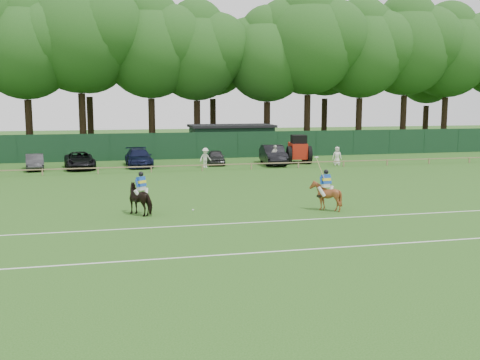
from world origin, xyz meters
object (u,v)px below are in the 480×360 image
object	(u,v)px
estate_black	(273,155)
spectator_right	(337,156)
spectator_mid	(275,155)
spectator_left	(205,158)
suv_black	(80,160)
sedan_navy	(139,158)
hatch_grey	(216,157)
polo_ball	(193,210)
horse_dark	(142,199)
tractor	(298,150)
utility_shed	(231,140)
sedan_grey	(35,162)
horse_chestnut	(326,196)

from	to	relation	value
estate_black	spectator_right	bearing A→B (deg)	-13.85
spectator_mid	spectator_left	bearing A→B (deg)	146.43
suv_black	sedan_navy	bearing A→B (deg)	0.08
hatch_grey	polo_ball	distance (m)	20.29
hatch_grey	spectator_right	xyz separation A→B (m)	(9.98, -2.92, 0.17)
horse_dark	tractor	world-z (taller)	tractor
horse_dark	estate_black	size ratio (longest dim) A/B	0.36
tractor	suv_black	bearing A→B (deg)	-171.69
utility_shed	estate_black	bearing A→B (deg)	-79.37
sedan_grey	spectator_left	world-z (taller)	spectator_left
sedan_navy	spectator_mid	world-z (taller)	spectator_mid
polo_ball	horse_dark	bearing A→B (deg)	-174.11
suv_black	sedan_navy	distance (m)	4.78
hatch_grey	spectator_right	distance (m)	10.40
polo_ball	tractor	distance (m)	22.66
horse_chestnut	hatch_grey	distance (m)	21.10
spectator_right	tractor	world-z (taller)	tractor
suv_black	sedan_navy	xyz separation A→B (m)	(4.75, 0.55, 0.06)
horse_dark	horse_chestnut	bearing A→B (deg)	133.74
hatch_grey	spectator_right	bearing A→B (deg)	-9.05
sedan_navy	spectator_left	size ratio (longest dim) A/B	3.13
suv_black	spectator_mid	world-z (taller)	spectator_mid
hatch_grey	sedan_navy	bearing A→B (deg)	-173.81
suv_black	spectator_mid	size ratio (longest dim) A/B	2.79
polo_ball	utility_shed	xyz separation A→B (m)	(8.12, 27.70, 1.49)
hatch_grey	horse_dark	bearing A→B (deg)	-103.47
sedan_grey	spectator_mid	world-z (taller)	spectator_mid
horse_chestnut	estate_black	bearing A→B (deg)	-105.12
tractor	horse_dark	bearing A→B (deg)	-118.58
spectator_left	spectator_right	bearing A→B (deg)	-25.08
sedan_navy	estate_black	xyz separation A→B (m)	(11.41, -1.17, 0.09)
horse_chestnut	sedan_grey	xyz separation A→B (m)	(-16.43, 20.75, -0.12)
horse_dark	sedan_grey	bearing A→B (deg)	-109.12
horse_chestnut	polo_ball	distance (m)	6.79
estate_black	spectator_mid	distance (m)	1.00
suv_black	tractor	size ratio (longest dim) A/B	1.51
horse_dark	sedan_grey	distance (m)	20.93
sedan_grey	spectator_right	size ratio (longest dim) A/B	2.42
suv_black	polo_ball	world-z (taller)	suv_black
horse_chestnut	spectator_mid	distance (m)	19.25
estate_black	polo_ball	bearing A→B (deg)	-111.53
horse_dark	utility_shed	bearing A→B (deg)	-150.31
tractor	spectator_left	bearing A→B (deg)	-162.27
spectator_left	horse_chestnut	bearing A→B (deg)	-101.48
sedan_grey	polo_ball	bearing A→B (deg)	-70.50
spectator_right	tractor	bearing A→B (deg)	157.56
horse_chestnut	suv_black	world-z (taller)	horse_chestnut
polo_ball	sedan_grey	bearing A→B (deg)	116.88
horse_dark	spectator_left	size ratio (longest dim) A/B	1.12
suv_black	estate_black	world-z (taller)	estate_black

